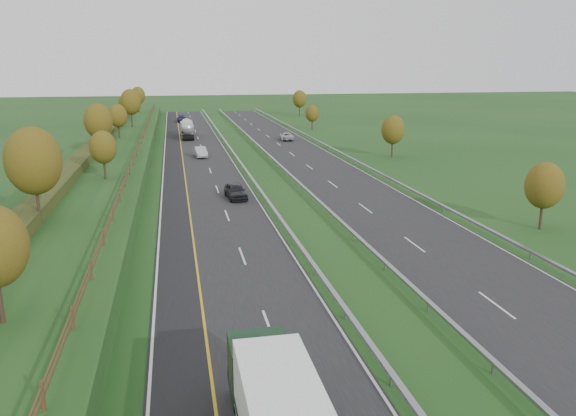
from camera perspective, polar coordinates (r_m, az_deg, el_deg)
The scene contains 18 objects.
ground at distance 74.54m, azimuth -2.51°, elevation 3.42°, with size 400.00×400.00×0.00m, color #1A4217.
near_carriageway at distance 78.64m, azimuth -8.87°, elevation 3.86°, with size 10.50×200.00×0.04m, color black.
far_carriageway at distance 81.05m, azimuth 2.89°, elevation 4.32°, with size 10.50×200.00×0.04m, color black.
hard_shoulder at distance 78.57m, azimuth -11.60°, elevation 3.73°, with size 3.00×200.00×0.04m, color black.
lane_markings at distance 79.06m, azimuth -4.22°, elevation 4.07°, with size 26.75×200.00×0.01m.
embankment_left at distance 78.99m, azimuth -18.37°, elevation 4.06°, with size 12.00×200.00×2.00m, color #1A4217.
hedge_left at distance 79.01m, azimuth -19.90°, elevation 5.08°, with size 2.20×180.00×1.10m, color #293616.
fence_left at distance 77.89m, azimuth -15.21°, elevation 5.45°, with size 0.12×189.06×1.20m.
median_barrier_near at distance 78.99m, azimuth -4.74°, elevation 4.46°, with size 0.32×200.00×0.71m.
median_barrier_far at distance 79.74m, azimuth -1.09°, elevation 4.61°, with size 0.32×200.00×0.71m.
outer_barrier_far at distance 82.57m, azimuth 6.81°, elevation 4.85°, with size 0.32×200.00×0.71m.
trees_left at distance 74.90m, azimuth -18.71°, elevation 7.67°, with size 6.64×164.30×7.66m.
trees_far at distance 111.99m, azimuth 5.85°, elevation 9.24°, with size 8.45×118.60×7.12m.
road_tanker at distance 114.26m, azimuth -10.21°, elevation 7.99°, with size 2.40×11.22×3.46m.
car_dark_near at distance 61.04m, azimuth -5.35°, elevation 1.74°, with size 1.95×4.85×1.65m, color black.
car_silver_mid at distance 89.40m, azimuth -8.89°, elevation 5.65°, with size 1.68×4.82×1.59m, color #AFAEB3.
car_small_far at distance 145.77m, azimuth -10.75°, elevation 8.90°, with size 2.21×5.44×1.58m, color #1C1747.
car_oncoming at distance 108.56m, azimuth -0.17°, elevation 7.30°, with size 2.38×5.17×1.44m, color silver.
Camera 1 is at (-3.41, -17.29, 14.18)m, focal length 35.00 mm.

